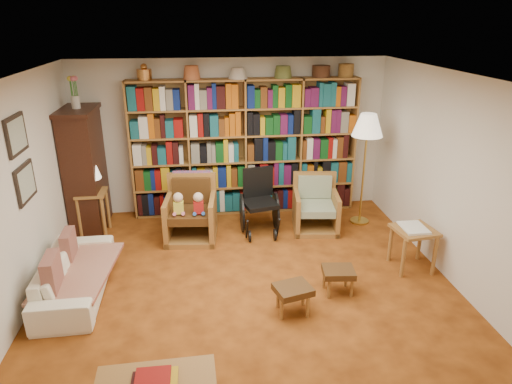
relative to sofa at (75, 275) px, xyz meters
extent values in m
plane|color=#A25219|center=(2.05, -0.11, -0.24)|extent=(5.00, 5.00, 0.00)
plane|color=white|center=(2.05, -0.11, 2.26)|extent=(5.00, 5.00, 0.00)
plane|color=silver|center=(2.05, 2.39, 1.01)|extent=(5.00, 0.00, 5.00)
plane|color=silver|center=(2.05, -2.61, 1.01)|extent=(5.00, 0.00, 5.00)
plane|color=silver|center=(-0.45, -0.11, 1.01)|extent=(0.00, 5.00, 5.00)
plane|color=silver|center=(4.55, -0.11, 1.01)|extent=(0.00, 5.00, 5.00)
cube|color=#9C6930|center=(2.25, 2.23, 0.86)|extent=(3.60, 0.30, 2.20)
cube|color=#35190E|center=(-0.21, 1.89, 0.66)|extent=(0.45, 0.90, 1.80)
cube|color=#35190E|center=(-0.21, 1.89, 1.59)|extent=(0.50, 0.95, 0.06)
cylinder|color=beige|center=(-0.21, 1.89, 1.71)|extent=(0.12, 0.12, 0.18)
cube|color=black|center=(-0.43, 0.19, 1.66)|extent=(0.03, 0.52, 0.42)
cube|color=gray|center=(-0.42, 0.19, 1.66)|extent=(0.01, 0.44, 0.34)
cube|color=black|center=(-0.43, 0.19, 1.11)|extent=(0.03, 0.52, 0.42)
cube|color=gray|center=(-0.42, 0.19, 1.11)|extent=(0.01, 0.44, 0.34)
imported|color=white|center=(0.00, 0.00, 0.00)|extent=(1.67, 0.68, 0.49)
cube|color=#C6AE90|center=(0.05, 0.00, 0.06)|extent=(0.85, 1.43, 0.04)
cube|color=maroon|center=(-0.13, 0.35, 0.21)|extent=(0.13, 0.38, 0.37)
cube|color=maroon|center=(-0.13, -0.35, 0.21)|extent=(0.16, 0.42, 0.42)
cube|color=#9C6930|center=(-0.10, 1.62, 0.41)|extent=(0.43, 0.43, 0.04)
cylinder|color=#9C6930|center=(-0.27, 1.45, 0.08)|extent=(0.05, 0.05, 0.64)
cylinder|color=#9C6930|center=(0.07, 1.45, 0.08)|extent=(0.05, 0.05, 0.64)
cylinder|color=#9C6930|center=(-0.27, 1.79, 0.08)|extent=(0.05, 0.05, 0.64)
cylinder|color=#9C6930|center=(0.07, 1.79, 0.08)|extent=(0.05, 0.05, 0.64)
cylinder|color=#B8963B|center=(-0.10, 1.62, 0.53)|extent=(0.12, 0.12, 0.20)
cone|color=white|center=(-0.10, 1.62, 0.78)|extent=(0.36, 0.36, 0.28)
cube|color=#9C6930|center=(1.35, 1.29, -0.20)|extent=(0.79, 0.82, 0.08)
cube|color=#9C6930|center=(1.02, 1.29, 0.08)|extent=(0.14, 0.76, 0.64)
cube|color=#9C6930|center=(1.67, 1.29, 0.08)|extent=(0.14, 0.76, 0.64)
cube|color=#9C6930|center=(1.35, 1.62, 0.21)|extent=(0.73, 0.15, 0.91)
cube|color=#513115|center=(1.35, 1.26, 0.16)|extent=(0.62, 0.68, 0.12)
cube|color=#513115|center=(1.35, 1.55, 0.42)|extent=(0.57, 0.15, 0.38)
cube|color=#C9356B|center=(1.35, 1.66, 0.48)|extent=(0.57, 0.11, 0.40)
cube|color=#9C6930|center=(3.24, 1.36, -0.21)|extent=(0.75, 0.77, 0.07)
cube|color=#9C6930|center=(2.94, 1.36, 0.05)|extent=(0.15, 0.70, 0.59)
cube|color=#9C6930|center=(3.54, 1.36, 0.05)|extent=(0.15, 0.70, 0.59)
cube|color=#9C6930|center=(3.24, 1.67, 0.17)|extent=(0.67, 0.16, 0.83)
cube|color=#92A382|center=(3.24, 1.33, 0.13)|extent=(0.59, 0.64, 0.11)
cube|color=#92A382|center=(3.24, 1.60, 0.37)|extent=(0.53, 0.16, 0.35)
cube|color=black|center=(2.38, 1.36, 0.23)|extent=(0.56, 0.56, 0.06)
cube|color=black|center=(2.38, 1.59, 0.49)|extent=(0.47, 0.15, 0.47)
cylinder|color=black|center=(2.12, 1.46, 0.05)|extent=(0.03, 0.59, 0.59)
cylinder|color=black|center=(2.64, 1.46, 0.05)|extent=(0.03, 0.59, 0.59)
cylinder|color=black|center=(2.19, 1.07, -0.16)|extent=(0.03, 0.17, 0.17)
cylinder|color=black|center=(2.57, 1.07, -0.16)|extent=(0.03, 0.17, 0.17)
cylinder|color=#B8963B|center=(4.02, 1.53, -0.23)|extent=(0.30, 0.30, 0.03)
cylinder|color=#B8963B|center=(4.02, 1.53, 0.50)|extent=(0.03, 0.03, 1.48)
cone|color=white|center=(4.02, 1.53, 1.34)|extent=(0.46, 0.46, 0.34)
cube|color=#9C6930|center=(4.20, 0.07, 0.30)|extent=(0.55, 0.55, 0.04)
cylinder|color=#9C6930|center=(3.99, -0.14, 0.02)|extent=(0.05, 0.05, 0.52)
cylinder|color=#9C6930|center=(4.41, -0.14, 0.02)|extent=(0.05, 0.05, 0.52)
cylinder|color=#9C6930|center=(3.99, 0.27, 0.02)|extent=(0.05, 0.05, 0.52)
cylinder|color=#9C6930|center=(4.41, 0.27, 0.02)|extent=(0.05, 0.05, 0.52)
cube|color=white|center=(4.20, 0.07, 0.33)|extent=(0.35, 0.42, 0.03)
cube|color=#513115|center=(2.48, -0.69, 0.05)|extent=(0.46, 0.42, 0.08)
cylinder|color=#9C6930|center=(2.33, -0.81, -0.12)|extent=(0.04, 0.04, 0.25)
cylinder|color=#9C6930|center=(2.62, -0.81, -0.12)|extent=(0.04, 0.04, 0.25)
cylinder|color=#9C6930|center=(2.33, -0.58, -0.12)|extent=(0.04, 0.04, 0.25)
cylinder|color=#9C6930|center=(2.62, -0.58, -0.12)|extent=(0.04, 0.04, 0.25)
cube|color=#513115|center=(3.09, -0.37, 0.03)|extent=(0.40, 0.35, 0.07)
cylinder|color=#9C6930|center=(2.95, -0.48, -0.12)|extent=(0.04, 0.04, 0.24)
cylinder|color=#9C6930|center=(3.23, -0.48, -0.12)|extent=(0.04, 0.04, 0.24)
cylinder|color=#9C6930|center=(2.95, -0.26, -0.12)|extent=(0.04, 0.04, 0.24)
cylinder|color=#9C6930|center=(3.23, -0.26, -0.12)|extent=(0.04, 0.04, 0.24)
cube|color=#9C6930|center=(1.10, -1.97, 0.11)|extent=(0.98, 0.51, 0.05)
cylinder|color=#9C6930|center=(1.54, -1.78, -0.08)|extent=(0.06, 0.06, 0.33)
cube|color=brown|center=(1.10, -1.97, 0.16)|extent=(0.29, 0.23, 0.05)
camera|label=1|loc=(1.55, -4.89, 2.85)|focal=32.00mm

